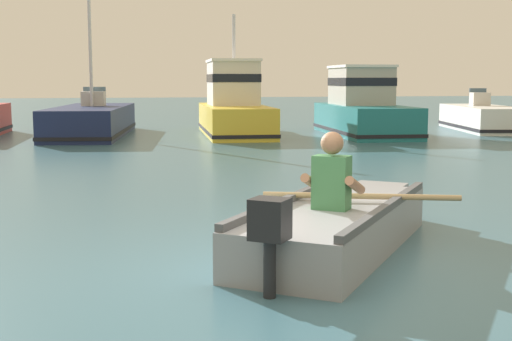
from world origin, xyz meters
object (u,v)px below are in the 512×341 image
moored_boat_teal (363,109)px  moored_boat_white (482,119)px  moored_boat_yellow (234,107)px  moored_boat_navy (92,121)px  rowboat_with_person (338,224)px

moored_boat_teal → moored_boat_white: 4.61m
moored_boat_yellow → moored_boat_white: moored_boat_yellow is taller
moored_boat_navy → rowboat_with_person: bearing=-78.9°
moored_boat_yellow → moored_boat_teal: bearing=-11.9°
moored_boat_navy → moored_boat_white: moored_boat_navy is taller
moored_boat_white → moored_boat_navy: bearing=178.7°
moored_boat_navy → moored_boat_teal: size_ratio=1.21×
rowboat_with_person → moored_boat_navy: moored_boat_navy is taller
moored_boat_navy → moored_boat_yellow: size_ratio=1.16×
rowboat_with_person → moored_boat_navy: size_ratio=0.52×
moored_boat_navy → moored_boat_white: 12.68m
rowboat_with_person → moored_boat_teal: 14.71m
rowboat_with_person → moored_boat_white: (9.74, 14.64, 0.13)m
moored_boat_yellow → moored_boat_teal: moored_boat_yellow is taller
rowboat_with_person → moored_boat_teal: bearing=69.1°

